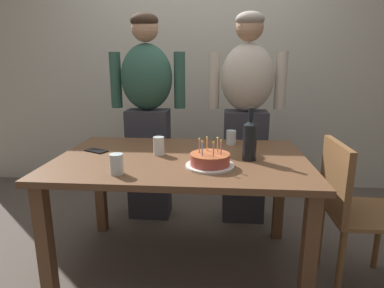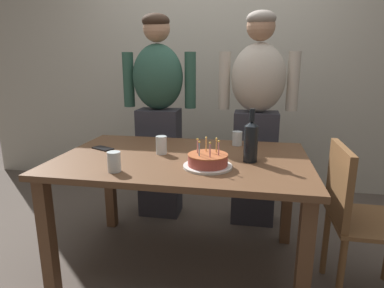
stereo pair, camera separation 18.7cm
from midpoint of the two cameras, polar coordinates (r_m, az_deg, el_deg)
ground_plane at (r=2.29m, az=-4.23°, el=-20.35°), size 10.00×10.00×0.00m
back_wall at (r=3.43m, az=-0.57°, el=14.23°), size 5.20×0.10×2.60m
dining_table at (r=2.00m, az=-4.57°, el=-4.99°), size 1.50×0.96×0.74m
birthday_cake at (r=1.77m, az=0.16°, el=-2.95°), size 0.27×0.27×0.16m
water_glass_near at (r=2.26m, az=4.54°, el=1.14°), size 0.07×0.07×0.10m
water_glass_far at (r=2.02m, az=-8.48°, el=-0.36°), size 0.07×0.07×0.11m
water_glass_side at (r=1.72m, az=-16.15°, el=-3.45°), size 0.07×0.07×0.11m
wine_bottle at (r=1.89m, az=7.35°, el=0.81°), size 0.08×0.08×0.31m
cell_phone at (r=2.20m, az=-18.77°, el=-1.18°), size 0.16×0.13×0.01m
person_man_bearded at (r=2.69m, az=-9.73°, el=4.93°), size 0.61×0.27×1.66m
person_woman_cardigan at (r=2.61m, az=7.42°, el=4.73°), size 0.61×0.27×1.66m
dining_chair at (r=2.04m, az=23.67°, el=-9.67°), size 0.42×0.42×0.87m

